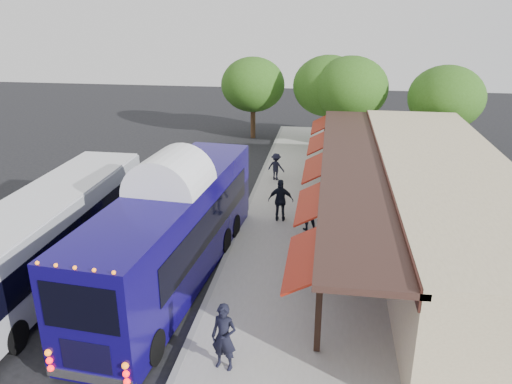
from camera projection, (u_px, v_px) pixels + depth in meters
The scene contains 15 objects.
ground at pixel (217, 276), 18.42m from camera, with size 90.00×90.00×0.00m, color black.
sidewalk at pixel (351, 236), 21.42m from camera, with size 10.00×40.00×0.15m, color #9E9B93.
curb at pixel (238, 229), 22.10m from camera, with size 0.20×40.00×0.16m, color gray.
station_shelter at pixel (438, 202), 20.33m from camera, with size 8.15×20.00×3.60m.
coach_bus at pixel (173, 227), 17.57m from camera, with size 3.49×12.03×3.80m.
city_bus at pixel (47, 234), 17.74m from camera, with size 2.64×11.68×3.13m.
ped_a at pixel (224, 337), 13.22m from camera, with size 0.71×0.46×1.94m, color black.
ped_b at pixel (309, 212), 21.59m from camera, with size 0.80×0.62×1.64m, color black.
ped_c at pixel (281, 200), 22.48m from camera, with size 1.15×0.48×1.95m, color black.
ped_d at pixel (276, 167), 27.90m from camera, with size 0.98×0.57×1.52m, color black.
sign_board at pixel (302, 257), 17.90m from camera, with size 0.11×0.49×1.08m.
tree_left at pixel (329, 86), 34.24m from camera, with size 4.90×4.90×6.28m.
tree_mid at pixel (351, 88), 33.02m from camera, with size 4.96×4.96×6.34m.
tree_right at pixel (446, 98), 30.98m from camera, with size 4.69×4.69×6.00m.
tree_far at pixel (253, 85), 36.33m from camera, with size 4.65×4.65×5.95m.
Camera 1 is at (3.79, -15.79, 9.36)m, focal length 35.00 mm.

